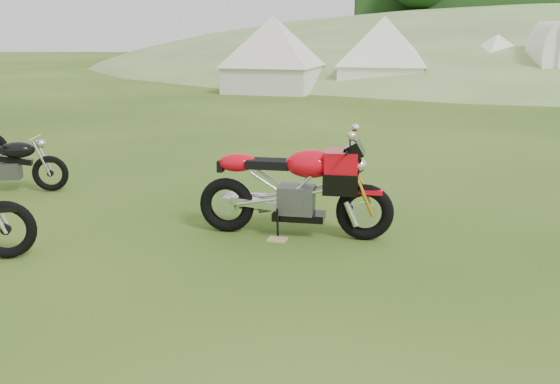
{
  "coord_description": "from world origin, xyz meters",
  "views": [
    {
      "loc": [
        -0.14,
        -4.88,
        2.35
      ],
      "look_at": [
        -0.04,
        0.4,
        0.96
      ],
      "focal_mm": 40.0,
      "sensor_mm": 36.0,
      "label": 1
    }
  ],
  "objects_px": {
    "vintage_moto_d": "(8,163)",
    "tent_left": "(273,55)",
    "tent_right": "(496,59)",
    "plywood_board": "(277,239)",
    "tent_mid": "(384,54)",
    "sport_motorcycle": "(295,181)"
  },
  "relations": [
    {
      "from": "vintage_moto_d",
      "to": "tent_left",
      "type": "xyz_separation_m",
      "value": [
        4.04,
        14.94,
        0.93
      ]
    },
    {
      "from": "vintage_moto_d",
      "to": "tent_right",
      "type": "distance_m",
      "value": 20.26
    },
    {
      "from": "plywood_board",
      "to": "tent_mid",
      "type": "bearing_deg",
      "value": 76.12
    },
    {
      "from": "vintage_moto_d",
      "to": "tent_right",
      "type": "bearing_deg",
      "value": 49.24
    },
    {
      "from": "plywood_board",
      "to": "sport_motorcycle",
      "type": "bearing_deg",
      "value": 41.32
    },
    {
      "from": "vintage_moto_d",
      "to": "plywood_board",
      "type": "bearing_deg",
      "value": -31.67
    },
    {
      "from": "sport_motorcycle",
      "to": "tent_left",
      "type": "xyz_separation_m",
      "value": [
        -0.08,
        17.02,
        0.72
      ]
    },
    {
      "from": "tent_left",
      "to": "tent_mid",
      "type": "height_order",
      "value": "tent_mid"
    },
    {
      "from": "vintage_moto_d",
      "to": "tent_left",
      "type": "distance_m",
      "value": 15.5
    },
    {
      "from": "tent_mid",
      "to": "tent_right",
      "type": "xyz_separation_m",
      "value": [
        4.44,
        0.12,
        -0.21
      ]
    },
    {
      "from": "plywood_board",
      "to": "tent_left",
      "type": "bearing_deg",
      "value": 89.58
    },
    {
      "from": "plywood_board",
      "to": "tent_left",
      "type": "relative_size",
      "value": 0.07
    },
    {
      "from": "plywood_board",
      "to": "tent_left",
      "type": "xyz_separation_m",
      "value": [
        0.13,
        17.2,
        1.36
      ]
    },
    {
      "from": "tent_right",
      "to": "vintage_moto_d",
      "type": "bearing_deg",
      "value": -141.84
    },
    {
      "from": "plywood_board",
      "to": "vintage_moto_d",
      "type": "relative_size",
      "value": 0.13
    },
    {
      "from": "sport_motorcycle",
      "to": "tent_left",
      "type": "distance_m",
      "value": 17.03
    },
    {
      "from": "sport_motorcycle",
      "to": "tent_left",
      "type": "relative_size",
      "value": 0.69
    },
    {
      "from": "tent_mid",
      "to": "vintage_moto_d",
      "type": "bearing_deg",
      "value": -103.43
    },
    {
      "from": "vintage_moto_d",
      "to": "tent_mid",
      "type": "xyz_separation_m",
      "value": [
        8.32,
        15.59,
        0.93
      ]
    },
    {
      "from": "sport_motorcycle",
      "to": "tent_right",
      "type": "height_order",
      "value": "tent_right"
    },
    {
      "from": "plywood_board",
      "to": "tent_mid",
      "type": "height_order",
      "value": "tent_mid"
    },
    {
      "from": "vintage_moto_d",
      "to": "tent_left",
      "type": "bearing_deg",
      "value": 73.21
    }
  ]
}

